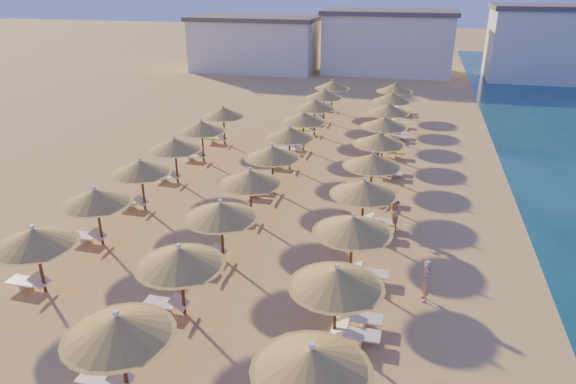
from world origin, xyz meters
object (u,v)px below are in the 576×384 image
(parasol_row_east, at_px, (372,161))
(beachgoer_b, at_px, (392,211))
(parasol_row_west, at_px, (272,153))
(beachgoer_a, at_px, (426,281))

(parasol_row_east, height_order, beachgoer_b, parasol_row_east)
(parasol_row_west, bearing_deg, beachgoer_a, -46.18)
(beachgoer_a, bearing_deg, parasol_row_east, -175.06)
(beachgoer_b, bearing_deg, parasol_row_east, -168.52)
(beachgoer_a, distance_m, beachgoer_b, 5.66)
(parasol_row_east, distance_m, beachgoer_b, 3.55)
(parasol_row_west, xyz_separation_m, beachgoer_a, (8.14, -8.48, -1.45))
(parasol_row_east, relative_size, beachgoer_b, 21.33)
(parasol_row_west, height_order, beachgoer_b, parasol_row_west)
(beachgoer_a, bearing_deg, beachgoer_b, -177.73)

